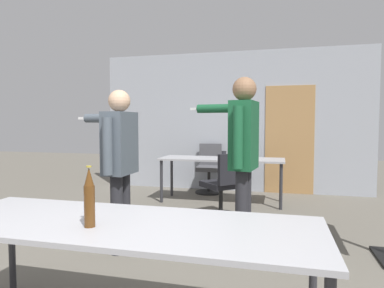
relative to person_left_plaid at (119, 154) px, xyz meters
The scene contains 9 objects.
back_wall 3.66m from the person_left_plaid, 78.54° to the left, with size 5.27×0.12×2.74m.
conference_table_near 1.58m from the person_left_plaid, 62.95° to the right, with size 2.37×0.83×0.75m.
conference_table_far 2.58m from the person_left_plaid, 74.96° to the left, with size 2.08×0.69×0.75m.
person_left_plaid is the anchor object (origin of this frame).
person_far_watching 1.28m from the person_left_plaid, 11.77° to the left, with size 0.79×0.67×1.80m.
office_chair_near_pushed 1.85m from the person_left_plaid, 60.76° to the left, with size 0.68×0.68×0.92m.
office_chair_far_right 3.30m from the person_left_plaid, 84.67° to the left, with size 0.52×0.57×0.94m.
beer_bottle 1.62m from the person_left_plaid, 69.34° to the right, with size 0.06×0.06×0.35m.
drink_cup 2.66m from the person_left_plaid, 74.96° to the left, with size 0.08×0.08×0.12m.
Camera 1 is at (0.92, -1.50, 1.34)m, focal length 32.00 mm.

